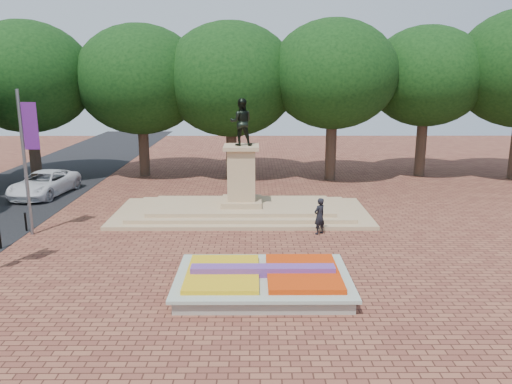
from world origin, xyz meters
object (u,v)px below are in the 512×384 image
at_px(monument, 242,199).
at_px(pedestrian, 319,216).
at_px(van, 44,184).
at_px(flower_bed, 264,280).

distance_m(monument, pedestrian, 5.23).
distance_m(monument, van, 13.66).
height_order(monument, van, monument).
height_order(flower_bed, van, van).
xyz_separation_m(monument, pedestrian, (3.88, -3.50, 0.03)).
distance_m(van, pedestrian, 18.60).
bearing_deg(pedestrian, van, -64.18).
bearing_deg(van, monument, -12.24).
distance_m(flower_bed, monument, 10.07).
height_order(monument, pedestrian, monument).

